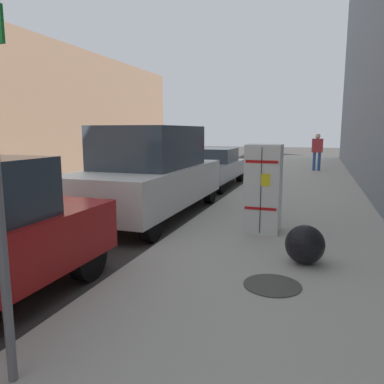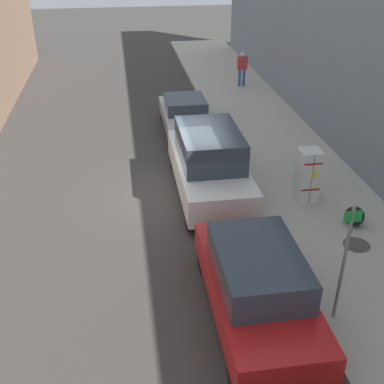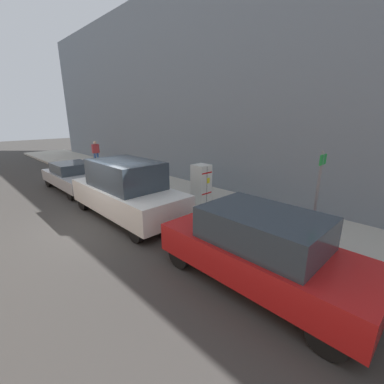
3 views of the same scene
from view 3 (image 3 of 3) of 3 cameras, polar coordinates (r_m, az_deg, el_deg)
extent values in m
plane|color=#383533|center=(9.67, -19.04, -6.64)|extent=(80.00, 80.00, 0.00)
cube|color=#B2ADA0|center=(11.84, -0.72, -1.08)|extent=(3.88, 44.00, 0.15)
cube|color=slate|center=(13.70, 9.47, 22.46)|extent=(2.34, 39.60, 10.25)
cube|color=silver|center=(10.56, 2.04, 1.74)|extent=(0.64, 0.64, 1.63)
cube|color=black|center=(10.34, 3.32, 1.41)|extent=(0.01, 0.01, 1.54)
cube|color=yellow|center=(10.35, 3.65, 2.55)|extent=(0.16, 0.01, 0.22)
cube|color=red|center=(10.22, 3.38, 4.23)|extent=(0.57, 0.01, 0.05)
cube|color=red|center=(10.43, 3.30, -0.31)|extent=(0.57, 0.01, 0.05)
cylinder|color=#47443F|center=(9.72, 14.95, -5.14)|extent=(0.70, 0.70, 0.02)
cylinder|color=slate|center=(6.89, 25.68, -3.16)|extent=(0.07, 0.07, 2.74)
cube|color=#198C33|center=(6.62, 27.10, 6.41)|extent=(0.36, 0.02, 0.24)
sphere|color=black|center=(10.37, 11.58, -1.95)|extent=(0.56, 0.56, 0.56)
cylinder|color=#2D5193|center=(20.84, -20.17, 7.01)|extent=(0.14, 0.14, 0.86)
cylinder|color=#2D5193|center=(20.75, -20.74, 6.92)|extent=(0.14, 0.14, 0.86)
cube|color=#B73338|center=(20.70, -20.66, 9.01)|extent=(0.50, 0.22, 0.65)
sphere|color=beige|center=(20.66, -20.79, 10.22)|extent=(0.23, 0.23, 0.23)
cube|color=silver|center=(14.43, -24.67, 2.78)|extent=(1.82, 4.36, 0.55)
cube|color=#2D3842|center=(14.53, -25.22, 4.93)|extent=(1.60, 1.83, 0.50)
cylinder|color=black|center=(13.33, -19.02, 1.14)|extent=(0.22, 0.66, 0.66)
cylinder|color=black|center=(12.78, -25.30, -0.19)|extent=(0.22, 0.66, 0.66)
cylinder|color=black|center=(16.22, -23.95, 3.24)|extent=(0.22, 0.66, 0.66)
cylinder|color=black|center=(15.77, -29.22, 2.21)|extent=(0.22, 0.66, 0.66)
cube|color=silver|center=(9.78, -14.20, -1.22)|extent=(2.03, 5.09, 0.85)
cube|color=#2D3842|center=(9.56, -14.57, 3.93)|extent=(1.79, 2.80, 0.95)
cylinder|color=black|center=(8.90, -2.57, -5.41)|extent=(0.22, 0.66, 0.66)
cylinder|color=black|center=(7.93, -12.27, -8.62)|extent=(0.22, 0.66, 0.66)
cylinder|color=black|center=(11.96, -15.17, -0.20)|extent=(0.22, 0.66, 0.66)
cylinder|color=black|center=(11.26, -23.02, -1.99)|extent=(0.22, 0.66, 0.66)
cube|color=red|center=(6.02, 14.94, -13.69)|extent=(1.92, 4.62, 0.70)
cube|color=#2D3842|center=(5.71, 15.46, -7.58)|extent=(1.69, 2.54, 0.70)
cylinder|color=black|center=(6.40, 32.93, -17.74)|extent=(0.22, 0.65, 0.65)
cylinder|color=black|center=(5.07, 27.91, -26.68)|extent=(0.22, 0.65, 0.65)
cylinder|color=black|center=(7.65, 6.81, -9.36)|extent=(0.22, 0.65, 0.65)
cylinder|color=black|center=(6.58, -2.65, -13.81)|extent=(0.22, 0.65, 0.65)
camera|label=1|loc=(8.48, 44.06, 0.75)|focal=35.00mm
camera|label=2|loc=(6.71, 122.80, 27.53)|focal=45.00mm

